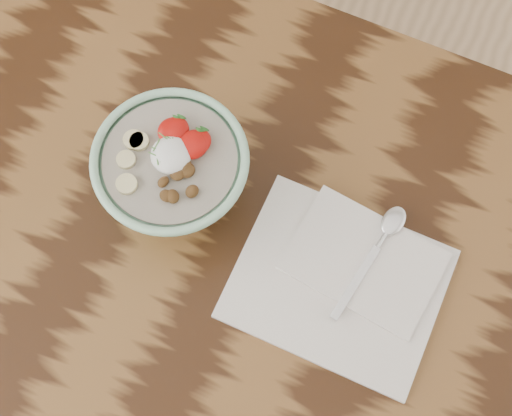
# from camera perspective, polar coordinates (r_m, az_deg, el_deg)

# --- Properties ---
(table) EXTENTS (1.60, 0.90, 0.75)m
(table) POSITION_cam_1_polar(r_m,az_deg,el_deg) (1.10, -1.94, -5.56)
(table) COLOR black
(table) RESTS_ON ground
(breakfast_bowl) EXTENTS (0.21, 0.21, 0.14)m
(breakfast_bowl) POSITION_cam_1_polar(r_m,az_deg,el_deg) (0.98, -6.63, 2.91)
(breakfast_bowl) COLOR #9BD1AD
(breakfast_bowl) RESTS_ON table
(napkin) EXTENTS (0.28, 0.24, 0.02)m
(napkin) POSITION_cam_1_polar(r_m,az_deg,el_deg) (1.00, 6.99, -5.65)
(napkin) COLOR white
(napkin) RESTS_ON table
(spoon) EXTENTS (0.05, 0.19, 0.01)m
(spoon) POSITION_cam_1_polar(r_m,az_deg,el_deg) (1.01, 10.22, -2.22)
(spoon) COLOR silver
(spoon) RESTS_ON napkin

